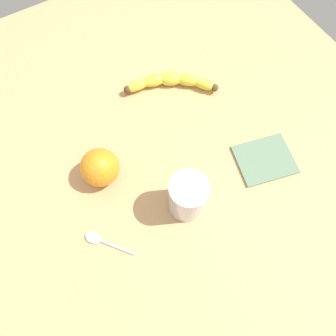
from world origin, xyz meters
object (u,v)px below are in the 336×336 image
Objects in this scene: banana at (171,81)px; orange_fruit at (100,167)px; teaspoon at (96,239)px; smoothie_glass at (188,197)px.

banana is 29.48cm from orange_fruit.
orange_fruit is at bearing -70.39° from teaspoon.
banana is 32.49cm from smoothie_glass.
smoothie_glass is 20.94cm from teaspoon.
smoothie_glass is at bearing -137.79° from teaspoon.
banana is 2.22× the size of teaspoon.
banana reaches higher than teaspoon.
banana is at bearing -114.90° from smoothie_glass.
banana is 42.57cm from teaspoon.
teaspoon is (33.64, 26.06, -1.37)cm from banana.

